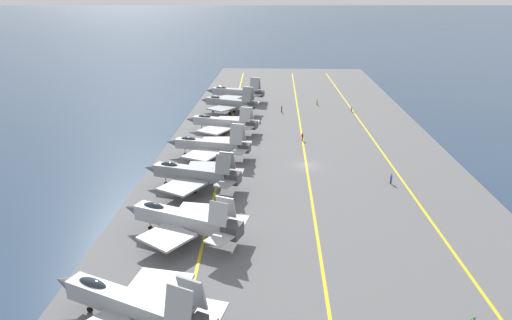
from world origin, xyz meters
TOP-DOWN VIEW (x-y plane):
  - ground_plane at (0.00, 0.00)m, footprint 2000.00×2000.00m
  - carrier_deck at (0.00, 0.00)m, footprint 209.17×53.27m
  - deck_stripe_foul_line at (0.00, -14.65)m, footprint 188.20×4.97m
  - deck_stripe_centerline at (0.00, 0.00)m, footprint 188.25×0.36m
  - deck_stripe_edge_line at (0.00, 14.65)m, footprint 188.15×6.95m
  - parked_jet_nearest at (-41.48, 17.57)m, footprint 13.65×17.12m
  - parked_jet_second at (-25.53, 16.35)m, footprint 12.34×16.20m
  - parked_jet_third at (-11.02, 17.66)m, footprint 13.55×15.66m
  - parked_jet_fourth at (2.78, 17.10)m, footprint 13.70×15.74m
  - parked_jet_fifth at (18.41, 16.71)m, footprint 14.17×16.17m
  - parked_jet_sixth at (34.49, 16.89)m, footprint 13.64×15.24m
  - parked_jet_seventh at (47.87, 16.56)m, footprint 13.83×16.60m
  - crew_blue_vest at (-7.42, -12.68)m, footprint 0.40×0.29m
  - crew_yellow_vest at (44.78, -5.26)m, footprint 0.46×0.41m
  - crew_purple_vest at (36.26, 4.11)m, footprint 0.44×0.36m
  - crew_red_vest at (13.65, 0.07)m, footprint 0.33×0.43m
  - crew_white_vest at (38.25, -13.31)m, footprint 0.46×0.45m

SIDE VIEW (x-z plane):
  - ground_plane at x=0.00m, z-range 0.00..0.00m
  - carrier_deck at x=0.00m, z-range 0.00..0.40m
  - deck_stripe_foul_line at x=0.00m, z-range 0.40..0.41m
  - deck_stripe_centerline at x=0.00m, z-range 0.40..0.41m
  - deck_stripe_edge_line at x=0.00m, z-range 0.40..0.41m
  - crew_blue_vest at x=-7.42m, z-range 0.48..2.12m
  - crew_red_vest at x=13.65m, z-range 0.48..2.17m
  - crew_yellow_vest at x=44.78m, z-range 0.48..2.20m
  - crew_white_vest at x=38.25m, z-range 0.49..2.25m
  - crew_purple_vest at x=36.26m, z-range 0.49..2.25m
  - parked_jet_fifth at x=18.41m, z-range -0.26..5.57m
  - parked_jet_fourth at x=2.78m, z-range -0.46..6.13m
  - parked_jet_seventh at x=47.87m, z-range -0.44..6.26m
  - parked_jet_nearest at x=-41.48m, z-range -0.37..6.24m
  - parked_jet_second at x=-25.53m, z-range -0.16..6.03m
  - parked_jet_third at x=-11.02m, z-range -0.18..6.11m
  - parked_jet_sixth at x=34.49m, z-range -0.33..6.59m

